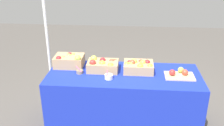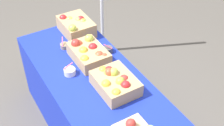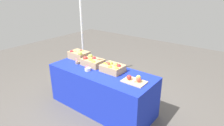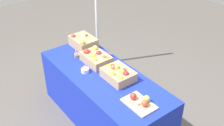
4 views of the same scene
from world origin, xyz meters
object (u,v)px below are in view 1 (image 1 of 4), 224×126
(cutting_board_front, at_px, (179,74))
(sample_bowl_near, at_px, (109,77))
(apple_crate_left, at_px, (69,60))
(tent_pole, at_px, (47,34))
(sample_bowl_far, at_px, (80,72))
(apple_crate_right, at_px, (138,66))
(sample_bowl_mid, at_px, (104,62))
(apple_crate_middle, at_px, (103,65))

(cutting_board_front, height_order, sample_bowl_near, sample_bowl_near)
(apple_crate_left, height_order, tent_pole, tent_pole)
(sample_bowl_far, bearing_deg, apple_crate_right, 9.32)
(apple_crate_left, distance_m, apple_crate_right, 0.91)
(apple_crate_left, distance_m, sample_bowl_mid, 0.47)
(apple_crate_left, height_order, apple_crate_middle, apple_crate_left)
(cutting_board_front, distance_m, sample_bowl_mid, 1.00)
(sample_bowl_mid, relative_size, sample_bowl_far, 0.98)
(apple_crate_middle, relative_size, sample_bowl_far, 3.80)
(sample_bowl_mid, bearing_deg, apple_crate_middle, -87.99)
(apple_crate_middle, relative_size, tent_pole, 0.19)
(cutting_board_front, xyz_separation_m, sample_bowl_near, (-0.85, -0.14, -0.00))
(apple_crate_middle, distance_m, tent_pole, 1.14)
(cutting_board_front, relative_size, sample_bowl_mid, 3.51)
(sample_bowl_mid, distance_m, tent_pole, 1.04)
(apple_crate_middle, height_order, sample_bowl_far, apple_crate_middle)
(cutting_board_front, height_order, tent_pole, tent_pole)
(sample_bowl_near, bearing_deg, cutting_board_front, 9.26)
(sample_bowl_near, bearing_deg, sample_bowl_mid, 103.38)
(apple_crate_left, distance_m, apple_crate_middle, 0.47)
(sample_bowl_near, bearing_deg, apple_crate_right, 34.15)
(apple_crate_middle, bearing_deg, sample_bowl_far, -157.59)
(sample_bowl_far, xyz_separation_m, tent_pole, (-0.64, 0.76, 0.24))
(apple_crate_left, xyz_separation_m, sample_bowl_mid, (0.45, 0.11, -0.05))
(apple_crate_right, bearing_deg, sample_bowl_near, -145.85)
(sample_bowl_near, relative_size, sample_bowl_far, 0.98)
(apple_crate_right, relative_size, sample_bowl_far, 3.61)
(apple_crate_right, distance_m, tent_pole, 1.53)
(sample_bowl_mid, bearing_deg, sample_bowl_far, -130.11)
(apple_crate_middle, height_order, apple_crate_right, apple_crate_middle)
(cutting_board_front, xyz_separation_m, tent_pole, (-1.87, 0.74, 0.24))
(apple_crate_right, relative_size, sample_bowl_near, 3.70)
(apple_crate_right, height_order, sample_bowl_near, apple_crate_right)
(cutting_board_front, distance_m, sample_bowl_near, 0.86)
(apple_crate_left, relative_size, apple_crate_right, 1.01)
(apple_crate_right, relative_size, sample_bowl_mid, 3.68)
(cutting_board_front, relative_size, tent_pole, 0.17)
(apple_crate_left, xyz_separation_m, cutting_board_front, (1.40, -0.19, -0.05))
(apple_crate_right, bearing_deg, apple_crate_left, 174.32)
(sample_bowl_far, bearing_deg, sample_bowl_mid, 49.89)
(sample_bowl_mid, xyz_separation_m, tent_pole, (-0.91, 0.44, 0.24))
(apple_crate_middle, distance_m, sample_bowl_mid, 0.21)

